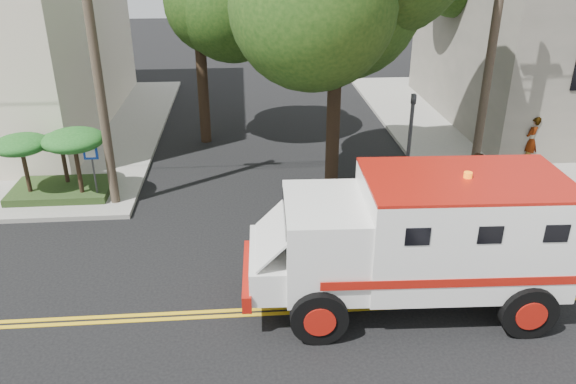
{
  "coord_description": "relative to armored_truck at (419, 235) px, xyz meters",
  "views": [
    {
      "loc": [
        -1.37,
        -10.72,
        8.06
      ],
      "look_at": [
        -0.24,
        3.15,
        1.6
      ],
      "focal_mm": 35.0,
      "sensor_mm": 36.0,
      "label": 1
    }
  ],
  "objects": [
    {
      "name": "ground",
      "position": [
        -2.48,
        -0.08,
        -1.84
      ],
      "size": [
        100.0,
        100.0,
        0.0
      ],
      "primitive_type": "plane",
      "color": "black",
      "rests_on": "ground"
    },
    {
      "name": "sidewalk_ne",
      "position": [
        11.02,
        13.42,
        -1.77
      ],
      "size": [
        17.0,
        17.0,
        0.15
      ],
      "primitive_type": "cube",
      "color": "gray",
      "rests_on": "ground"
    },
    {
      "name": "utility_pole_left",
      "position": [
        -8.08,
        5.92,
        2.66
      ],
      "size": [
        0.28,
        0.28,
        9.0
      ],
      "primitive_type": "cylinder",
      "color": "#382D23",
      "rests_on": "ground"
    },
    {
      "name": "utility_pole_right",
      "position": [
        3.82,
        6.12,
        2.66
      ],
      "size": [
        0.28,
        0.28,
        9.0
      ],
      "primitive_type": "cylinder",
      "color": "#382D23",
      "rests_on": "ground"
    },
    {
      "name": "tree_left",
      "position": [
        -5.16,
        11.7,
        3.89
      ],
      "size": [
        4.48,
        4.2,
        7.7
      ],
      "color": "black",
      "rests_on": "ground"
    },
    {
      "name": "traffic_signal",
      "position": [
        1.32,
        5.52,
        0.38
      ],
      "size": [
        0.15,
        0.18,
        3.6
      ],
      "color": "#3F3F42",
      "rests_on": "ground"
    },
    {
      "name": "accessibility_sign",
      "position": [
        -8.68,
        6.09,
        -0.48
      ],
      "size": [
        0.45,
        0.1,
        2.02
      ],
      "color": "#3F3F42",
      "rests_on": "ground"
    },
    {
      "name": "palm_planter",
      "position": [
        -9.92,
        6.54,
        -0.2
      ],
      "size": [
        3.52,
        2.63,
        2.36
      ],
      "color": "#1E3314",
      "rests_on": "sidewalk_nw"
    },
    {
      "name": "armored_truck",
      "position": [
        0.0,
        0.0,
        0.0
      ],
      "size": [
        7.21,
        3.11,
        3.24
      ],
      "rotation": [
        0.0,
        0.0,
        -0.04
      ],
      "color": "white",
      "rests_on": "ground"
    },
    {
      "name": "pedestrian_a",
      "position": [
        6.7,
        7.99,
        -0.77
      ],
      "size": [
        0.8,
        0.77,
        1.85
      ],
      "primitive_type": "imported",
      "rotation": [
        0.0,
        0.0,
        3.81
      ],
      "color": "gray",
      "rests_on": "sidewalk_ne"
    },
    {
      "name": "pedestrian_b",
      "position": [
        3.56,
        5.42,
        -0.94
      ],
      "size": [
        0.91,
        0.84,
        1.51
      ],
      "primitive_type": "imported",
      "rotation": [
        0.0,
        0.0,
        2.68
      ],
      "color": "gray",
      "rests_on": "sidewalk_ne"
    }
  ]
}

